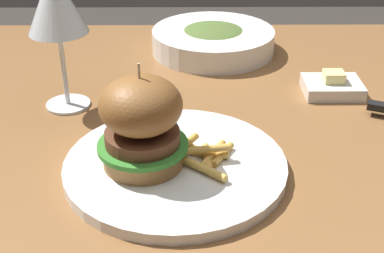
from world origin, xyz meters
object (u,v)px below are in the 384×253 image
Objects in this scene: wine_glass at (55,4)px; butter_dish at (332,86)px; burger_sandwich at (142,123)px; main_plate at (175,166)px; soup_bowl at (213,40)px.

butter_dish is at bearing 5.50° from wine_glass.
burger_sandwich is at bearing -54.88° from wine_glass.
main_plate is 3.04× the size of butter_dish.
burger_sandwich is at bearing -172.82° from main_plate.
burger_sandwich is at bearing -104.09° from soup_bowl.
wine_glass reaches higher than butter_dish.
soup_bowl is (0.22, 0.21, -0.13)m from wine_glass.
soup_bowl is at bearing 43.95° from wine_glass.
butter_dish is 0.25m from soup_bowl.
butter_dish is at bearing 41.62° from main_plate.
soup_bowl reaches higher than butter_dish.
wine_glass is 0.34m from soup_bowl.
wine_glass reaches higher than soup_bowl.
soup_bowl is (0.06, 0.39, 0.02)m from main_plate.
main_plate is 1.31× the size of wine_glass.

